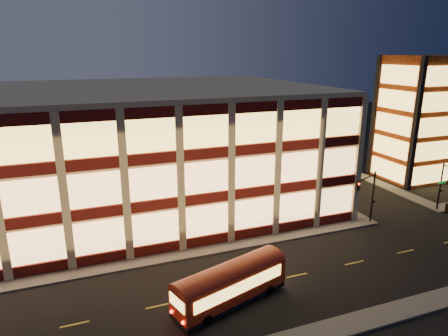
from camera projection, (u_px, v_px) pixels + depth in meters
name	position (u px, v px, depth m)	size (l,w,h in m)	color
ground	(167.00, 263.00, 36.26)	(200.00, 200.00, 0.00)	black
sidewalk_office_south	(132.00, 263.00, 36.11)	(54.00, 2.00, 0.15)	#514F4C
sidewalk_office_east	(293.00, 180.00, 59.33)	(2.00, 30.00, 0.15)	#514F4C
sidewalk_tower_west	(354.00, 173.00, 63.08)	(2.00, 30.00, 0.15)	#514F4C
office_building	(109.00, 148.00, 48.40)	(50.45, 30.45, 14.50)	tan
stair_tower	(415.00, 119.00, 58.08)	(8.60, 8.60, 18.00)	#8C3814
traffic_signal_far	(368.00, 191.00, 42.89)	(3.79, 1.87, 6.00)	black
trolley_bus	(231.00, 282.00, 30.16)	(9.70, 5.05, 3.19)	#9D1C08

